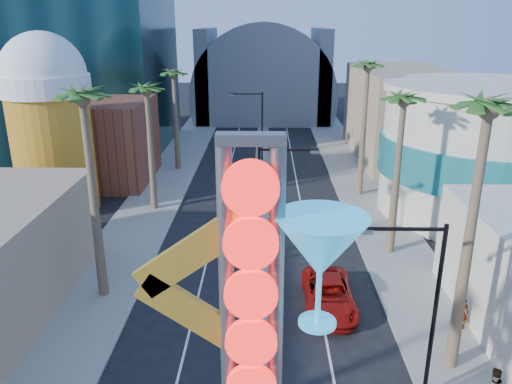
# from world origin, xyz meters

# --- Properties ---
(sidewalk_west) EXTENTS (5.00, 100.00, 0.15)m
(sidewalk_west) POSITION_xyz_m (-9.50, 35.00, 0.07)
(sidewalk_west) COLOR gray
(sidewalk_west) RESTS_ON ground
(sidewalk_east) EXTENTS (5.00, 100.00, 0.15)m
(sidewalk_east) POSITION_xyz_m (9.50, 35.00, 0.07)
(sidewalk_east) COLOR gray
(sidewalk_east) RESTS_ON ground
(median) EXTENTS (1.60, 84.00, 0.15)m
(median) POSITION_xyz_m (0.00, 38.00, 0.07)
(median) COLOR gray
(median) RESTS_ON ground
(brick_filler_west) EXTENTS (10.00, 10.00, 8.00)m
(brick_filler_west) POSITION_xyz_m (-16.00, 38.00, 4.00)
(brick_filler_west) COLOR brown
(brick_filler_west) RESTS_ON ground
(filler_east) EXTENTS (10.00, 20.00, 10.00)m
(filler_east) POSITION_xyz_m (16.00, 48.00, 5.00)
(filler_east) COLOR tan
(filler_east) RESTS_ON ground
(beer_mug) EXTENTS (7.00, 7.00, 14.50)m
(beer_mug) POSITION_xyz_m (-17.00, 30.00, 7.84)
(beer_mug) COLOR #BF7019
(beer_mug) RESTS_ON ground
(turquoise_building) EXTENTS (16.60, 16.60, 10.60)m
(turquoise_building) POSITION_xyz_m (18.00, 30.00, 5.25)
(turquoise_building) COLOR #BEB8A1
(turquoise_building) RESTS_ON ground
(canopy) EXTENTS (22.00, 16.00, 22.00)m
(canopy) POSITION_xyz_m (0.00, 72.00, 4.31)
(canopy) COLOR slate
(canopy) RESTS_ON ground
(neon_sign) EXTENTS (6.53, 2.60, 12.55)m
(neon_sign) POSITION_xyz_m (0.82, 2.96, 7.31)
(neon_sign) COLOR gray
(neon_sign) RESTS_ON ground
(streetlight_0) EXTENTS (3.79, 0.25, 8.00)m
(streetlight_0) POSITION_xyz_m (0.55, 20.00, 4.88)
(streetlight_0) COLOR black
(streetlight_0) RESTS_ON ground
(streetlight_1) EXTENTS (3.79, 0.25, 8.00)m
(streetlight_1) POSITION_xyz_m (-0.55, 44.00, 4.88)
(streetlight_1) COLOR black
(streetlight_1) RESTS_ON ground
(streetlight_2) EXTENTS (3.45, 0.25, 8.00)m
(streetlight_2) POSITION_xyz_m (6.72, 8.00, 4.83)
(streetlight_2) COLOR black
(streetlight_2) RESTS_ON ground
(palm_1) EXTENTS (2.40, 2.40, 12.70)m
(palm_1) POSITION_xyz_m (-9.00, 16.00, 10.82)
(palm_1) COLOR brown
(palm_1) RESTS_ON ground
(palm_2) EXTENTS (2.40, 2.40, 11.20)m
(palm_2) POSITION_xyz_m (-9.00, 30.00, 9.48)
(palm_2) COLOR brown
(palm_2) RESTS_ON ground
(palm_3) EXTENTS (2.40, 2.40, 11.20)m
(palm_3) POSITION_xyz_m (-9.00, 42.00, 9.48)
(palm_3) COLOR brown
(palm_3) RESTS_ON ground
(palm_5) EXTENTS (2.40, 2.40, 13.20)m
(palm_5) POSITION_xyz_m (9.00, 10.00, 11.27)
(palm_5) COLOR brown
(palm_5) RESTS_ON ground
(palm_6) EXTENTS (2.40, 2.40, 11.70)m
(palm_6) POSITION_xyz_m (9.00, 22.00, 9.93)
(palm_6) COLOR brown
(palm_6) RESTS_ON ground
(palm_7) EXTENTS (2.40, 2.40, 12.70)m
(palm_7) POSITION_xyz_m (9.00, 34.00, 10.82)
(palm_7) COLOR brown
(palm_7) RESTS_ON ground
(red_pickup) EXTENTS (2.79, 5.93, 1.64)m
(red_pickup) POSITION_xyz_m (3.94, 14.95, 0.82)
(red_pickup) COLOR #AF120D
(red_pickup) RESTS_ON ground
(pedestrian_a) EXTENTS (0.77, 0.64, 1.79)m
(pedestrian_a) POSITION_xyz_m (10.51, 12.95, 1.04)
(pedestrian_a) COLOR gray
(pedestrian_a) RESTS_ON sidewalk_east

